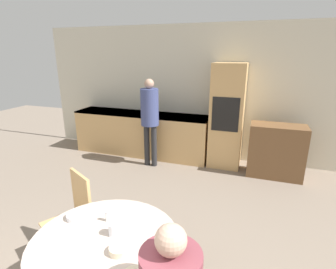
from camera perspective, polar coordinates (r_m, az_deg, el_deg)
wall_back at (r=5.29m, az=7.66°, el=8.86°), size 6.94×0.05×2.60m
kitchen_counter at (r=5.53m, az=-5.81°, el=0.31°), size 2.82×0.60×0.88m
oven_unit at (r=4.95m, az=12.73°, el=3.92°), size 0.58×0.59×1.91m
sideboard at (r=4.86m, az=22.45°, el=-3.34°), size 0.90×0.45×0.92m
dining_table at (r=2.30m, az=-13.04°, el=-26.12°), size 1.11×1.11×0.75m
chair_far_left at (r=2.92m, az=-19.69°, el=-15.89°), size 0.54×0.54×0.93m
person_standing at (r=4.78m, az=-3.99°, el=4.62°), size 0.33×0.33×1.64m
cup at (r=2.14m, az=-11.76°, el=-19.53°), size 0.08×0.08×0.10m
bowl_centre at (r=2.41m, az=-19.29°, el=-16.33°), size 0.16×0.16×0.04m
bowl_far at (r=2.00m, az=-10.60°, el=-23.42°), size 0.14×0.14×0.05m
salt_shaker at (r=2.30m, az=-13.06°, el=-16.93°), size 0.03×0.03×0.09m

